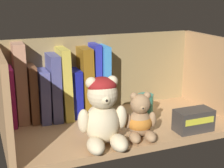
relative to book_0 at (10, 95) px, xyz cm
name	(u,v)px	position (x,y,z in cm)	size (l,w,h in cm)	color
shelf_board	(120,127)	(29.76, -13.74, -9.81)	(64.27, 31.94, 2.00)	tan
shelf_back_panel	(101,75)	(29.76, 2.82, 2.58)	(66.67, 1.20, 26.78)	olive
shelf_side_panel_left	(2,102)	(-3.18, -13.74, 2.58)	(1.60, 34.34, 26.78)	tan
shelf_side_panel_right	(213,77)	(62.69, -13.74, 2.58)	(1.60, 34.34, 26.78)	tan
book_0	(10,95)	(0.00, 0.00, 0.00)	(1.75, 12.12, 17.62)	#AE1D63
book_1	(20,83)	(3.01, 0.00, 3.33)	(3.40, 9.17, 24.29)	tan
book_2	(32,93)	(6.30, 0.00, -0.04)	(2.30, 11.01, 17.54)	brown
book_3	(42,94)	(9.33, 0.00, -0.82)	(2.88, 13.54, 15.98)	#515492
book_4	(52,86)	(12.71, 0.00, 1.45)	(3.01, 13.77, 20.53)	#47497F
book_5	(63,82)	(15.98, 0.00, 2.30)	(2.65, 14.36, 22.22)	gold
book_6	(73,92)	(19.37, 0.00, -1.25)	(3.25, 11.34, 15.13)	navy
book_7	(84,80)	(23.10, 0.00, 2.09)	(3.34, 11.55, 21.80)	brown
book_8	(94,78)	(26.31, 0.00, 2.57)	(2.22, 10.06, 22.75)	#272CA5
book_9	(102,78)	(29.00, 0.00, 2.24)	(2.28, 11.91, 22.10)	#3785CD
teddy_bear_larger	(103,113)	(20.39, -24.26, -0.20)	(13.36, 13.69, 18.14)	beige
teddy_bear_smaller	(140,120)	(31.31, -23.84, -3.82)	(9.55, 10.16, 12.70)	#93704C
pillar_candle	(145,105)	(39.82, -10.44, -5.18)	(5.02, 5.02, 7.26)	#2D7A66
small_product_box	(193,120)	(47.40, -25.70, -5.64)	(10.87, 5.93, 6.32)	#38332D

